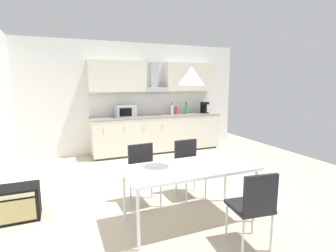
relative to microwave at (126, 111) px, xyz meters
name	(u,v)px	position (x,y,z in m)	size (l,w,h in m)	color
ground_plane	(173,194)	(0.15, -2.54, -1.09)	(7.65, 8.61, 0.02)	beige
wall_back	(127,98)	(0.15, 0.38, 0.30)	(6.12, 0.10, 2.75)	white
kitchen_counter	(158,133)	(0.83, 0.00, -0.60)	(3.33, 0.68, 0.94)	#333333
backsplash_tile	(153,104)	(0.83, 0.32, 0.13)	(3.31, 0.02, 0.54)	silver
upper_wall_cabinets	(155,77)	(0.83, 0.16, 0.83)	(3.31, 0.40, 0.74)	silver
microwave	(126,111)	(0.00, 0.00, 0.00)	(0.48, 0.35, 0.28)	#ADADB2
coffee_maker	(204,107)	(2.20, 0.03, 0.01)	(0.18, 0.19, 0.30)	black
bottle_red	(176,111)	(1.37, 0.06, -0.05)	(0.08, 0.08, 0.21)	red
bottle_white	(172,109)	(1.24, 0.05, -0.01)	(0.07, 0.07, 0.31)	white
bottle_green	(186,109)	(1.65, 0.01, 0.00)	(0.07, 0.07, 0.32)	green
dining_table	(190,170)	(-0.02, -3.42, -0.38)	(1.65, 0.76, 0.74)	white
chair_near_right	(254,203)	(0.34, -4.18, -0.54)	(0.44, 0.44, 0.87)	black
chair_far_left	(143,168)	(-0.40, -2.66, -0.54)	(0.42, 0.42, 0.87)	black
chair_far_right	(188,162)	(0.35, -2.66, -0.54)	(0.41, 0.41, 0.87)	black
guitar_amp	(18,203)	(-2.05, -2.50, -0.86)	(0.52, 0.37, 0.44)	black
pendant_lamp	(191,76)	(-0.02, -3.42, 0.77)	(0.32, 0.32, 0.22)	silver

